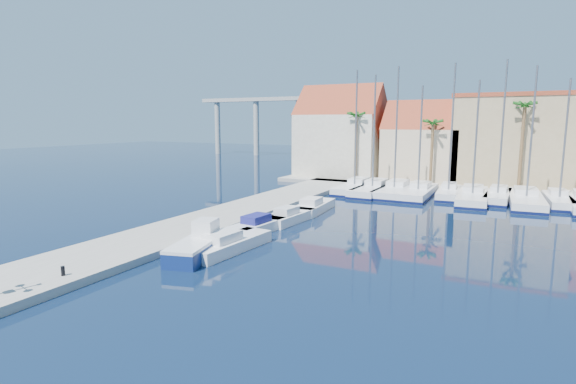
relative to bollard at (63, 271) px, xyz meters
The scene contains 25 objects.
ground 7.46m from the bollard, 13.60° to the left, with size 260.00×260.00×0.00m, color black.
quay_west 15.36m from the bollard, 96.67° to the left, with size 6.00×77.00×0.50m, color gray.
shore_north 52.64m from the bollard, 70.91° to the left, with size 54.00×16.00×0.50m, color gray.
bollard is the anchor object (origin of this frame).
fishing_boat 8.17m from the bollard, 67.89° to the left, with size 3.48×6.44×2.14m.
motorboat_west_0 10.12m from the bollard, 65.76° to the left, with size 2.71×7.09×1.40m.
motorboat_west_1 15.31m from the bollard, 77.85° to the left, with size 2.59×6.50×1.40m.
motorboat_west_2 19.21m from the bollard, 78.33° to the left, with size 2.40×6.12×1.40m.
motorboat_west_3 24.29m from the bollard, 81.05° to the left, with size 2.64×6.98×1.40m.
sailboat_0 37.82m from the bollard, 84.75° to the left, with size 2.85×10.52×14.54m.
sailboat_1 37.75m from the bollard, 81.14° to the left, with size 3.15×11.33×13.84m.
sailboat_2 38.58m from the bollard, 77.54° to the left, with size 3.11×11.41×14.70m.
sailboat_3 38.88m from the bollard, 73.37° to the left, with size 2.89×10.73×12.46m.
sailboat_4 40.90m from the bollard, 69.68° to the left, with size 2.81×8.64×14.81m.
sailboat_5 40.63m from the bollard, 65.48° to the left, with size 3.60×11.47×12.81m.
sailboat_6 42.87m from the bollard, 63.23° to the left, with size 2.68×8.96×14.88m.
sailboat_7 43.50m from the bollard, 59.66° to the left, with size 3.77×12.12×14.02m.
sailboat_8 45.63m from the bollard, 56.86° to the left, with size 2.96×8.91×12.76m.
building_0 49.16m from the bollard, 93.27° to the left, with size 12.30×9.00×13.50m.
building_1 49.82m from the bollard, 79.29° to the left, with size 10.30×8.00×11.00m.
building_2 53.98m from the bollard, 67.88° to the left, with size 14.20×10.20×11.50m.
palm_0 44.55m from the bollard, 88.41° to the left, with size 2.60×2.60×10.15m.
palm_1 45.76m from the bollard, 75.62° to the left, with size 2.60×2.60×9.15m.
palm_2 49.49m from the bollard, 64.13° to the left, with size 2.60×2.60×11.15m.
viaduct 90.10m from the bollard, 110.83° to the left, with size 48.00×2.20×14.45m.
Camera 1 is at (13.78, -16.53, 8.57)m, focal length 28.00 mm.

